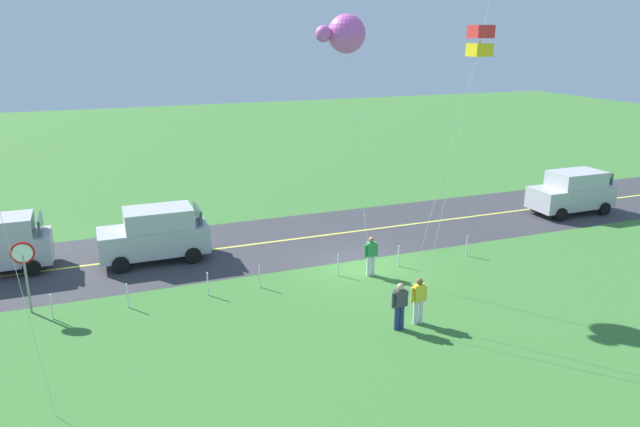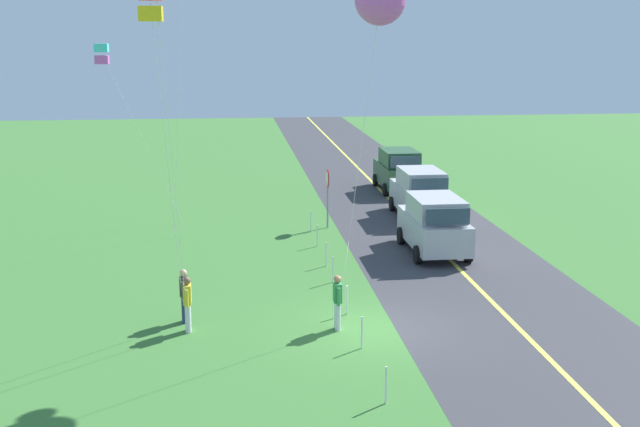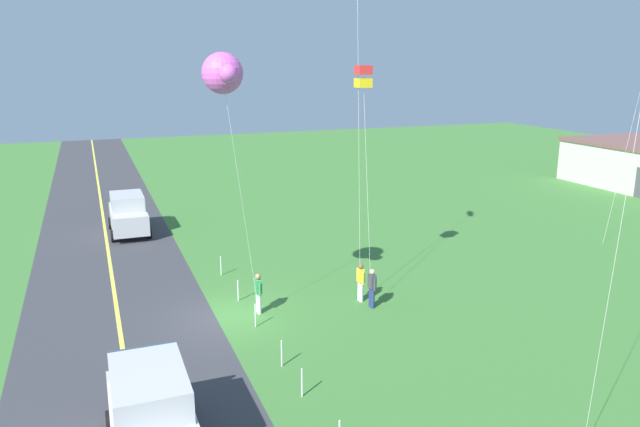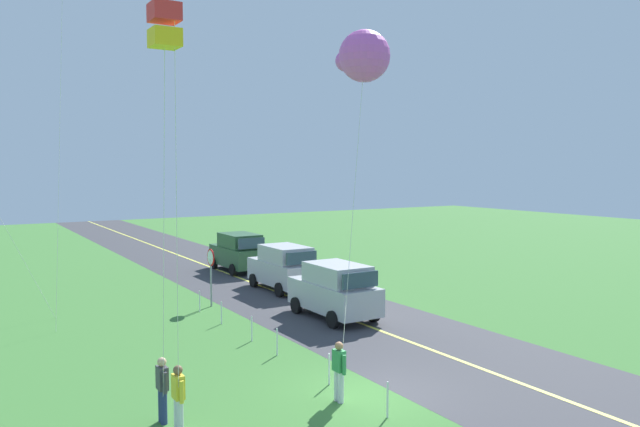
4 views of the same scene
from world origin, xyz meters
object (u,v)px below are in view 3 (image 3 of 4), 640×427
object	(u,v)px
car_parked_west_far	(128,214)
person_child_watcher	(361,281)
car_suv_foreground	(152,416)
person_adult_near	(258,292)
kite_red_low	(223,73)
person_adult_companion	(372,287)
kite_blue_mid	(363,77)

from	to	relation	value
car_parked_west_far	person_child_watcher	world-z (taller)	car_parked_west_far
car_suv_foreground	person_child_watcher	bearing A→B (deg)	129.13
car_parked_west_far	person_adult_near	xyz separation A→B (m)	(13.62, 3.86, -0.29)
kite_red_low	person_adult_companion	bearing A→B (deg)	85.89
car_parked_west_far	person_adult_near	size ratio (longest dim) A/B	2.75
kite_red_low	person_child_watcher	bearing A→B (deg)	93.94
car_suv_foreground	kite_blue_mid	xyz separation A→B (m)	(-8.54, 9.53, 7.76)
car_suv_foreground	kite_red_low	world-z (taller)	kite_red_low
person_adult_companion	person_child_watcher	size ratio (longest dim) A/B	1.00
kite_blue_mid	person_child_watcher	bearing A→B (deg)	-23.90
car_suv_foreground	person_adult_near	distance (m)	9.01
person_adult_companion	kite_blue_mid	size ratio (longest dim) A/B	0.17
car_suv_foreground	car_parked_west_far	size ratio (longest dim) A/B	1.00
car_suv_foreground	person_child_watcher	world-z (taller)	car_suv_foreground
person_adult_near	kite_red_low	distance (m)	8.38
person_adult_near	kite_red_low	xyz separation A→B (m)	(0.70, -1.21, 8.26)
kite_blue_mid	car_suv_foreground	bearing A→B (deg)	-48.14
kite_red_low	kite_blue_mid	xyz separation A→B (m)	(-1.60, 5.96, -0.21)
person_adult_companion	kite_red_low	world-z (taller)	kite_red_low
kite_blue_mid	person_adult_near	bearing A→B (deg)	-79.18
person_adult_near	person_adult_companion	xyz separation A→B (m)	(1.09, 4.34, 0.00)
person_adult_companion	person_child_watcher	xyz separation A→B (m)	(-0.77, -0.14, 0.00)
kite_red_low	kite_blue_mid	size ratio (longest dim) A/B	1.05
car_parked_west_far	kite_red_low	size ratio (longest dim) A/B	0.45
person_adult_near	kite_red_low	size ratio (longest dim) A/B	0.16
kite_blue_mid	person_adult_companion	bearing A→B (deg)	-11.54
person_child_watcher	person_adult_companion	bearing A→B (deg)	-1.98
car_suv_foreground	car_parked_west_far	world-z (taller)	same
car_parked_west_far	person_adult_companion	distance (m)	16.85
person_adult_companion	car_suv_foreground	bearing A→B (deg)	-50.85
car_parked_west_far	kite_blue_mid	distance (m)	17.20
person_child_watcher	kite_blue_mid	size ratio (longest dim) A/B	0.17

